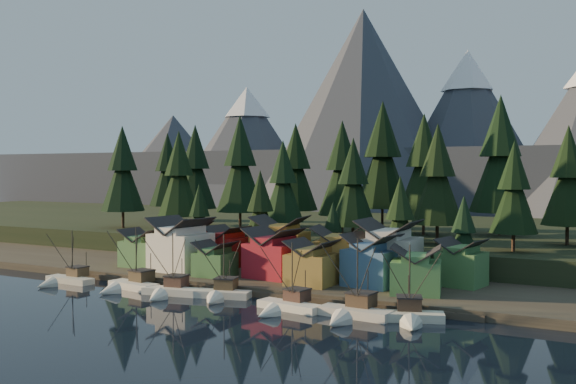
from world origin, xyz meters
The scene contains 45 objects.
ground centered at (0.00, 0.00, 0.00)m, with size 500.00×500.00×0.00m, color black.
shore_strip centered at (0.00, 40.00, 0.75)m, with size 400.00×50.00×1.50m, color #332D25.
hillside centered at (0.00, 90.00, 3.00)m, with size 420.00×100.00×6.00m, color black.
dock centered at (0.00, 16.50, 0.50)m, with size 80.00×4.00×1.00m, color #4B4135.
mountain_ridge centered at (-4.20, 213.59, 26.06)m, with size 560.00×190.00×90.00m.
boat_0 centered at (-35.94, 8.39, 1.99)m, with size 10.62×11.50×11.05m.
boat_1 centered at (-21.00, 9.30, 2.36)m, with size 10.97×11.67×12.39m.
boat_2 centered at (-11.42, 8.56, 2.22)m, with size 10.57×11.21×11.75m.
boat_3 centered at (-2.12, 10.76, 2.31)m, with size 10.03×10.60×11.80m.
boat_4 centered at (11.80, 7.65, 2.08)m, with size 11.15×11.88×11.49m.
boat_5 centered at (22.61, 7.95, 2.43)m, with size 11.26×12.14×12.84m.
boat_6 centered at (30.71, 9.85, 2.34)m, with size 10.38×10.94×12.04m.
house_front_0 centered at (-31.12, 24.71, 5.56)m, with size 8.13×7.73×7.73m.
house_front_1 centered at (-20.86, 24.12, 7.03)m, with size 10.93×10.55×10.53m.
house_front_2 centered at (-11.02, 21.83, 4.91)m, with size 6.73×6.78×6.49m.
house_front_3 centered at (-0.50, 25.68, 6.33)m, with size 9.84×9.46×9.20m.
house_front_4 centered at (9.08, 22.42, 5.58)m, with size 7.62×8.22×7.77m.
house_front_5 centered at (18.61, 26.24, 6.20)m, with size 9.67×9.03×8.96m.
house_front_6 centered at (27.43, 23.04, 5.57)m, with size 9.29×8.98×7.75m.
house_back_0 centered at (-27.00, 34.75, 6.15)m, with size 8.70×8.40×8.85m.
house_back_1 centered at (-16.01, 33.38, 5.85)m, with size 8.04×8.12×8.28m.
house_back_2 centered at (-3.78, 34.05, 7.15)m, with size 11.53×10.85×10.75m.
house_back_3 centered at (9.09, 33.21, 6.37)m, with size 10.58×9.80×9.28m.
house_back_4 centered at (19.86, 31.39, 7.31)m, with size 10.37×9.97×11.06m.
house_back_5 centered at (32.15, 33.80, 5.74)m, with size 8.29×8.36×8.09m.
tree_hill_0 centered at (-62.00, 52.00, 20.89)m, with size 11.69×11.69×27.24m.
tree_hill_1 centered at (-50.00, 68.00, 21.36)m, with size 12.06×12.06×28.09m.
tree_hill_2 centered at (-40.00, 48.00, 19.69)m, with size 10.75×10.75×25.05m.
tree_hill_3 centered at (-30.00, 60.00, 22.04)m, with size 12.59×12.59×29.33m.
tree_hill_4 centered at (-22.00, 75.00, 21.30)m, with size 12.02×12.02×27.99m.
tree_hill_5 centered at (-12.00, 50.00, 18.14)m, with size 9.54×9.54×22.22m.
tree_hill_6 centered at (-4.00, 65.00, 20.99)m, with size 11.77×11.77×27.42m.
tree_hill_7 centered at (6.00, 48.00, 18.16)m, with size 9.55×9.55×22.25m.
tree_hill_8 centered at (14.00, 72.00, 21.78)m, with size 12.39×12.39×28.87m.
tree_hill_9 centered at (22.00, 55.00, 19.74)m, with size 10.79×10.79×25.14m.
tree_hill_10 centered at (30.00, 80.00, 24.17)m, with size 14.27×14.27×33.24m.
tree_hill_11 centered at (38.00, 50.00, 17.49)m, with size 9.03×9.03×21.03m.
tree_hill_12 centered at (46.00, 66.00, 19.52)m, with size 10.62×10.62×24.74m.
tree_hill_15 centered at (0.00, 82.00, 24.31)m, with size 14.37×14.37×33.49m.
tree_hill_16 centered at (-68.00, 78.00, 20.64)m, with size 11.50×11.50×26.78m.
tree_shore_0 centered at (-28.00, 40.00, 10.76)m, with size 7.28×7.28×16.95m.
tree_shore_1 centered at (-12.00, 40.00, 12.38)m, with size 8.55×8.55×19.92m.
tree_shore_2 centered at (5.00, 40.00, 8.91)m, with size 5.83×5.83×13.58m.
tree_shore_3 centered at (19.00, 40.00, 11.78)m, with size 8.08×8.08×18.82m.
tree_shore_4 centered at (31.00, 40.00, 9.91)m, with size 6.62×6.62×15.41m.
Camera 1 is at (58.37, -76.83, 21.50)m, focal length 40.00 mm.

